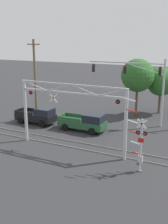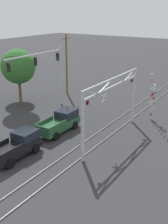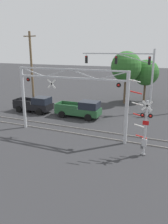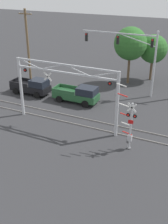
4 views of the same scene
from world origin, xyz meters
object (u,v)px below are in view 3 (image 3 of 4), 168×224
Objects in this scene: pickup_truck_following at (35,104)px; background_tree_beyond_span at (146,73)px; crossing_gantry at (70,94)px; utility_pole_left at (32,70)px; background_tree_far_left_verge at (126,67)px; crossing_signal_mast at (144,129)px; traffic_signal_span at (134,69)px; pickup_truck_lead at (81,109)px.

pickup_truck_following is 0.79× the size of background_tree_beyond_span.
utility_pole_left is at bearing 142.95° from crossing_gantry.
utility_pole_left is at bearing -144.68° from background_tree_far_left_verge.
crossing_signal_mast is 0.58× the size of utility_pole_left.
utility_pole_left is (-15.68, 8.25, 2.99)m from crossing_signal_mast.
background_tree_beyond_span reaches higher than crossing_gantry.
crossing_gantry is 9.65m from pickup_truck_following.
background_tree_far_left_verge is at bearing 82.19° from crossing_gantry.
crossing_signal_mast reaches higher than pickup_truck_following.
pickup_truck_following is 17.11m from background_tree_beyond_span.
traffic_signal_span reaches higher than pickup_truck_lead.
pickup_truck_lead is at bearing -132.61° from traffic_signal_span.
utility_pole_left is at bearing -161.69° from traffic_signal_span.
pickup_truck_following is (-11.31, -5.56, -4.38)m from traffic_signal_span.
crossing_signal_mast is 1.07× the size of pickup_truck_lead.
crossing_signal_mast is at bearing -40.41° from pickup_truck_lead.
background_tree_beyond_span is 0.84× the size of background_tree_far_left_verge.
background_tree_far_left_verge is (10.74, 7.61, 0.26)m from utility_pole_left.
utility_pole_left is (-8.78, 6.63, 1.20)m from crossing_gantry.
pickup_truck_lead is 0.85× the size of background_tree_beyond_span.
background_tree_far_left_verge is (-1.78, 3.47, 0.01)m from traffic_signal_span.
pickup_truck_lead is at bearing -109.88° from background_tree_far_left_verge.
traffic_signal_span is 1.75× the size of pickup_truck_lead.
background_tree_beyond_span is at bearing 46.95° from background_tree_far_left_verge.
pickup_truck_lead is 6.31m from pickup_truck_following.
pickup_truck_lead is 1.08× the size of pickup_truck_following.
crossing_signal_mast is at bearing -72.67° from background_tree_far_left_verge.
background_tree_beyond_span is at bearing 37.84° from utility_pole_left.
traffic_signal_span is 1.88× the size of pickup_truck_following.
traffic_signal_span reaches higher than pickup_truck_following.
pickup_truck_lead is 8.67m from utility_pole_left.
crossing_gantry is 6.22m from pickup_truck_lead.
pickup_truck_lead is (-8.17, 6.95, -1.14)m from crossing_signal_mast.
background_tree_beyond_span is (0.71, 6.13, -1.00)m from traffic_signal_span.
crossing_signal_mast is 16.05m from pickup_truck_following.
utility_pole_left is at bearing 130.36° from pickup_truck_following.
crossing_signal_mast is 1.15× the size of pickup_truck_following.
crossing_gantry is 11.07m from utility_pole_left.
traffic_signal_span is 0.94× the size of utility_pole_left.
traffic_signal_span is at bearing 104.33° from crossing_signal_mast.
pickup_truck_following is at bearing -135.78° from background_tree_beyond_span.
background_tree_far_left_verge is (3.22, 8.90, 4.38)m from pickup_truck_lead.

